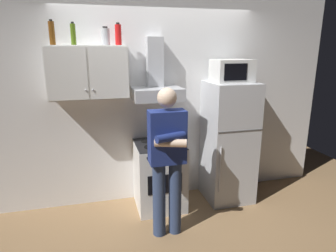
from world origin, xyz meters
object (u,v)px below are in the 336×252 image
Objects in this scene: person_standing at (167,158)px; bottle_olive_oil at (73,34)px; cooking_pot at (172,141)px; upper_cabinet at (88,72)px; bottle_beer_brown at (52,33)px; range_hood at (156,83)px; bottle_canister_steel at (105,36)px; stove_oven at (159,175)px; microwave at (232,71)px; refrigerator at (229,142)px; bottle_soda_red at (118,35)px.

bottle_olive_oil reaches higher than person_standing.
bottle_olive_oil is (-1.06, 0.23, 1.25)m from cooking_pot.
bottle_beer_brown is at bearing 176.21° from upper_cabinet.
bottle_canister_steel reaches higher than range_hood.
stove_oven is at bearing -15.94° from bottle_canister_steel.
microwave is 1.45m from person_standing.
bottle_canister_steel is at bearing 174.51° from microwave.
upper_cabinet is at bearing 175.93° from refrigerator.
person_standing is at bearing -34.33° from bottle_beer_brown.
person_standing is at bearing -55.40° from bottle_canister_steel.
person_standing is at bearing -62.69° from bottle_soda_red.
cooking_pot is at bearing -42.49° from stove_oven.
person_standing is at bearing -94.72° from stove_oven.
refrigerator is 2.52m from bottle_beer_brown.
bottle_soda_red reaches higher than upper_cabinet.
microwave is at bearing -2.79° from bottle_olive_oil.
person_standing is at bearing -39.09° from bottle_olive_oil.
person_standing is at bearing -148.77° from refrigerator.
person_standing is at bearing -44.26° from upper_cabinet.
person_standing reaches higher than cooking_pot.
bottle_olive_oil is at bearing 176.65° from refrigerator.
range_hood is 1.29m from bottle_beer_brown.
bottle_beer_brown is at bearing 178.90° from range_hood.
microwave is at bearing -6.46° from range_hood.
cooking_pot is 1.45× the size of bottle_canister_steel.
bottle_olive_oil is at bearing -170.96° from bottle_canister_steel.
bottle_olive_oil reaches higher than refrigerator.
bottle_beer_brown is at bearing 179.86° from bottle_soda_red.
upper_cabinet reaches higher than refrigerator.
refrigerator is (1.75, -0.12, -0.95)m from upper_cabinet.
upper_cabinet is 3.68× the size of bottle_olive_oil.
microwave is at bearing -5.49° from bottle_canister_steel.
upper_cabinet is at bearing 6.27° from bottle_olive_oil.
microwave is 2.34× the size of bottle_canister_steel.
bottle_soda_red is (0.72, -0.00, -0.01)m from bottle_beer_brown.
refrigerator is 2.05m from bottle_canister_steel.
bottle_olive_oil is at bearing 140.91° from person_standing.
bottle_soda_red reaches higher than cooking_pot.
microwave reaches higher than person_standing.
cooking_pot is 1.11× the size of bottle_beer_brown.
stove_oven is 0.77m from person_standing.
bottle_soda_red reaches higher than bottle_olive_oil.
bottle_beer_brown reaches higher than bottle_canister_steel.
range_hood is 0.46× the size of person_standing.
cooking_pot is (-0.82, -0.14, -0.82)m from microwave.
bottle_canister_steel reaches higher than upper_cabinet.
bottle_soda_red is at bearing -0.14° from bottle_beer_brown.
range_hood is 0.47× the size of refrigerator.
bottle_beer_brown is (-1.10, 0.75, 1.28)m from person_standing.
cooking_pot is at bearing -62.12° from range_hood.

